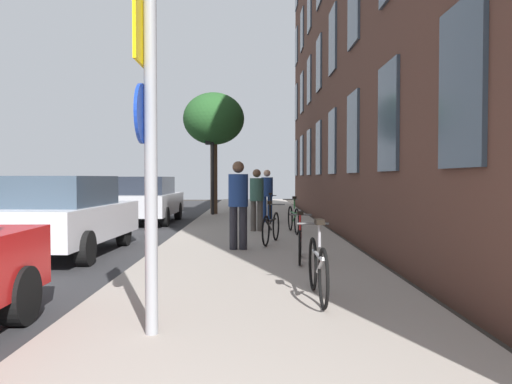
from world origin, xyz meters
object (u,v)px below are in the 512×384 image
(car_1, at_px, (67,215))
(tree_near, at_px, (214,120))
(traffic_light, at_px, (210,152))
(car_2, at_px, (148,199))
(pedestrian_1, at_px, (257,196))
(sign_post, at_px, (148,137))
(bicycle_1, at_px, (300,241))
(bicycle_0, at_px, (318,268))
(pedestrian_2, at_px, (267,192))
(bicycle_4, at_px, (270,211))
(pedestrian_0, at_px, (238,199))
(bicycle_2, at_px, (271,227))
(bicycle_3, at_px, (293,218))

(car_1, bearing_deg, tree_near, 77.76)
(traffic_light, height_order, car_2, traffic_light)
(car_1, bearing_deg, pedestrian_1, 42.78)
(sign_post, relative_size, bicycle_1, 1.94)
(bicycle_0, bearing_deg, tree_near, 99.25)
(tree_near, xyz_separation_m, pedestrian_2, (2.06, -3.83, -2.83))
(traffic_light, xyz_separation_m, pedestrian_2, (2.18, -3.43, -1.50))
(bicycle_1, height_order, car_2, car_2)
(pedestrian_1, bearing_deg, bicycle_4, 79.43)
(tree_near, xyz_separation_m, bicycle_0, (2.37, -14.53, -3.44))
(bicycle_4, height_order, pedestrian_0, pedestrian_0)
(bicycle_0, bearing_deg, traffic_light, 99.98)
(bicycle_2, bearing_deg, pedestrian_0, -126.35)
(bicycle_2, relative_size, pedestrian_0, 0.95)
(pedestrian_0, relative_size, car_1, 0.42)
(bicycle_2, bearing_deg, traffic_light, 103.33)
(bicycle_2, xyz_separation_m, car_2, (-4.09, 6.35, 0.35))
(bicycle_0, relative_size, bicycle_2, 0.97)
(sign_post, distance_m, traffic_light, 15.53)
(bicycle_1, height_order, bicycle_3, bicycle_3)
(traffic_light, distance_m, tree_near, 1.39)
(bicycle_4, height_order, car_1, car_1)
(bicycle_2, height_order, bicycle_3, bicycle_3)
(bicycle_2, relative_size, car_1, 0.40)
(bicycle_2, relative_size, pedestrian_2, 0.99)
(traffic_light, relative_size, pedestrian_2, 2.09)
(bicycle_4, relative_size, car_1, 0.39)
(traffic_light, bearing_deg, pedestrian_0, -81.91)
(bicycle_0, height_order, pedestrian_0, pedestrian_0)
(bicycle_2, distance_m, pedestrian_0, 1.37)
(bicycle_0, relative_size, car_1, 0.39)
(sign_post, distance_m, bicycle_4, 11.91)
(bicycle_0, distance_m, bicycle_2, 5.23)
(bicycle_4, height_order, pedestrian_1, pedestrian_1)
(pedestrian_2, xyz_separation_m, car_1, (-4.29, -6.47, -0.27))
(bicycle_2, bearing_deg, pedestrian_1, 96.45)
(sign_post, height_order, bicycle_0, sign_post)
(tree_near, distance_m, bicycle_3, 8.36)
(bicycle_3, relative_size, bicycle_4, 1.06)
(tree_near, height_order, pedestrian_1, tree_near)
(bicycle_2, bearing_deg, car_2, 122.75)
(bicycle_4, distance_m, pedestrian_2, 0.71)
(traffic_light, bearing_deg, pedestrian_2, -57.57)
(car_1, distance_m, car_2, 7.34)
(bicycle_3, distance_m, pedestrian_2, 3.42)
(tree_near, distance_m, bicycle_4, 5.83)
(bicycle_2, xyz_separation_m, car_1, (-4.22, -0.98, 0.35))
(tree_near, height_order, car_1, tree_near)
(sign_post, xyz_separation_m, tree_near, (-0.59, 15.89, 1.97))
(bicycle_2, bearing_deg, sign_post, -101.97)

